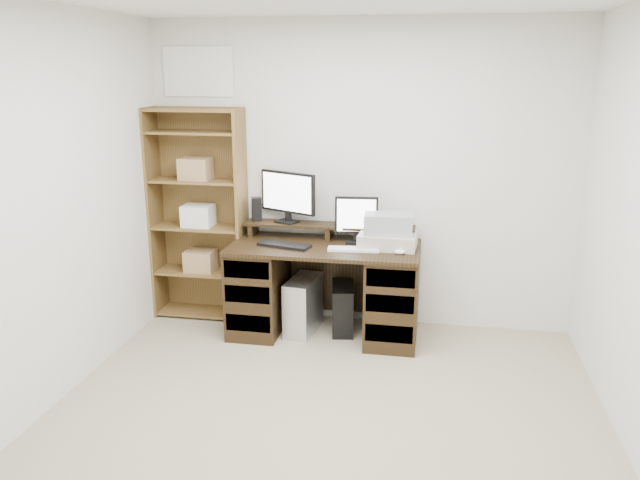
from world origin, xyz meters
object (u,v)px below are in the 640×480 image
(printer, at_px, (388,240))
(monitor_small, at_px, (356,218))
(desk, at_px, (325,288))
(bookshelf, at_px, (199,213))
(monitor_wide, at_px, (288,194))
(tower_silver, at_px, (303,305))
(tower_black, at_px, (343,308))

(printer, bearing_deg, monitor_small, 165.08)
(desk, distance_m, printer, 0.65)
(bookshelf, bearing_deg, monitor_small, -3.72)
(monitor_wide, relative_size, tower_silver, 1.09)
(monitor_wide, distance_m, printer, 0.91)
(bookshelf, bearing_deg, tower_silver, -12.54)
(desk, xyz_separation_m, tower_silver, (-0.18, 0.00, -0.16))
(tower_black, bearing_deg, monitor_small, 18.00)
(tower_silver, bearing_deg, monitor_wide, 134.96)
(desk, xyz_separation_m, bookshelf, (-1.13, 0.21, 0.53))
(desk, relative_size, monitor_small, 4.00)
(monitor_wide, xyz_separation_m, printer, (0.85, -0.18, -0.30))
(monitor_small, relative_size, tower_black, 0.90)
(printer, height_order, tower_black, printer)
(monitor_small, height_order, printer, monitor_small)
(printer, distance_m, tower_silver, 0.89)
(monitor_wide, bearing_deg, desk, -7.70)
(monitor_small, xyz_separation_m, tower_black, (-0.10, -0.05, -0.76))
(desk, relative_size, tower_black, 3.61)
(monitor_wide, xyz_separation_m, tower_silver, (0.17, -0.22, -0.88))
(desk, xyz_separation_m, monitor_small, (0.23, 0.12, 0.56))
(printer, xyz_separation_m, tower_silver, (-0.68, -0.04, -0.58))
(tower_black, bearing_deg, monitor_wide, 153.89)
(tower_silver, bearing_deg, bookshelf, 174.60)
(bookshelf, bearing_deg, desk, -10.70)
(printer, bearing_deg, desk, -172.61)
(monitor_small, xyz_separation_m, printer, (0.26, -0.08, -0.15))
(printer, relative_size, tower_silver, 0.98)
(desk, bearing_deg, printer, 4.80)
(monitor_wide, height_order, monitor_small, monitor_wide)
(printer, relative_size, bookshelf, 0.25)
(monitor_small, xyz_separation_m, tower_silver, (-0.41, -0.12, -0.73))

